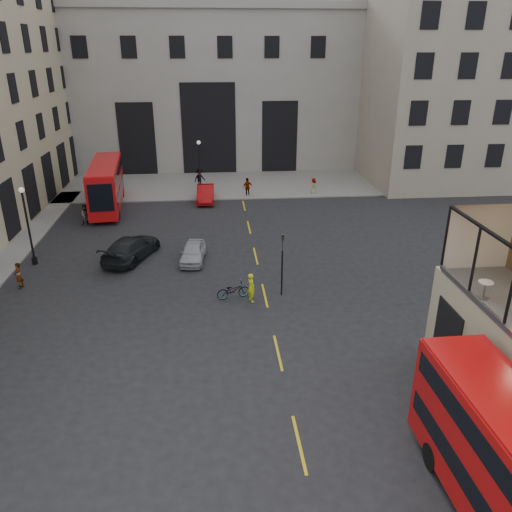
{
  "coord_description": "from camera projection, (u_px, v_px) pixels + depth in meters",
  "views": [
    {
      "loc": [
        -4.9,
        -14.11,
        13.63
      ],
      "look_at": [
        -2.62,
        10.94,
        3.0
      ],
      "focal_mm": 35.0,
      "sensor_mm": 36.0,
      "label": 1
    }
  ],
  "objects": [
    {
      "name": "pavement_far",
      "position": [
        201.0,
        184.0,
        53.0
      ],
      "size": [
        40.0,
        12.0,
        0.12
      ],
      "primitive_type": "cube",
      "color": "slate",
      "rests_on": "ground"
    },
    {
      "name": "cyclist",
      "position": [
        251.0,
        287.0,
        28.53
      ],
      "size": [
        0.6,
        0.74,
        1.73
      ],
      "primitive_type": "imported",
      "rotation": [
        0.0,
        0.0,
        1.91
      ],
      "color": "#E0EE19",
      "rests_on": "ground"
    },
    {
      "name": "bus_far",
      "position": [
        106.0,
        183.0,
        44.47
      ],
      "size": [
        3.39,
        10.51,
        4.12
      ],
      "color": "red",
      "rests_on": "ground"
    },
    {
      "name": "pedestrian_b",
      "position": [
        200.0,
        178.0,
        51.48
      ],
      "size": [
        1.46,
        1.3,
        1.97
      ],
      "primitive_type": "imported",
      "rotation": [
        0.0,
        0.0,
        0.57
      ],
      "color": "gray",
      "rests_on": "ground"
    },
    {
      "name": "pedestrian_c",
      "position": [
        247.0,
        187.0,
        48.53
      ],
      "size": [
        1.16,
        0.84,
        1.83
      ],
      "primitive_type": "imported",
      "rotation": [
        0.0,
        0.0,
        3.55
      ],
      "color": "gray",
      "rests_on": "ground"
    },
    {
      "name": "traffic_light_far",
      "position": [
        92.0,
        189.0,
        42.15
      ],
      "size": [
        0.16,
        0.2,
        3.8
      ],
      "color": "black",
      "rests_on": "ground"
    },
    {
      "name": "building_right",
      "position": [
        443.0,
        79.0,
        52.95
      ],
      "size": [
        16.6,
        18.6,
        20.0
      ],
      "color": "gray",
      "rests_on": "ground"
    },
    {
      "name": "pedestrian_a",
      "position": [
        86.0,
        215.0,
        40.84
      ],
      "size": [
        0.98,
        0.86,
        1.7
      ],
      "primitive_type": "imported",
      "rotation": [
        0.0,
        0.0,
        0.3
      ],
      "color": "gray",
      "rests_on": "ground"
    },
    {
      "name": "ground",
      "position": [
        352.0,
        440.0,
        18.66
      ],
      "size": [
        140.0,
        140.0,
        0.0
      ],
      "primitive_type": "plane",
      "color": "black",
      "rests_on": "ground"
    },
    {
      "name": "pedestrian_d",
      "position": [
        313.0,
        186.0,
        49.32
      ],
      "size": [
        0.61,
        0.85,
        1.61
      ],
      "primitive_type": "imported",
      "rotation": [
        0.0,
        0.0,
        1.7
      ],
      "color": "gray",
      "rests_on": "ground"
    },
    {
      "name": "bicycle",
      "position": [
        233.0,
        290.0,
        29.0
      ],
      "size": [
        2.02,
        1.03,
        1.01
      ],
      "primitive_type": "imported",
      "rotation": [
        0.0,
        0.0,
        1.77
      ],
      "color": "gray",
      "rests_on": "ground"
    },
    {
      "name": "street_lamp_a",
      "position": [
        29.0,
        231.0,
        32.82
      ],
      "size": [
        0.36,
        0.36,
        5.33
      ],
      "color": "black",
      "rests_on": "ground"
    },
    {
      "name": "car_c",
      "position": [
        131.0,
        248.0,
        34.31
      ],
      "size": [
        4.04,
        5.88,
        1.58
      ],
      "primitive_type": "imported",
      "rotation": [
        0.0,
        0.0,
        2.77
      ],
      "color": "black",
      "rests_on": "ground"
    },
    {
      "name": "traffic_light_near",
      "position": [
        282.0,
        257.0,
        28.64
      ],
      "size": [
        0.16,
        0.2,
        3.8
      ],
      "color": "black",
      "rests_on": "ground"
    },
    {
      "name": "gateway",
      "position": [
        207.0,
        85.0,
        58.61
      ],
      "size": [
        35.0,
        10.6,
        18.0
      ],
      "color": "#9B9790",
      "rests_on": "ground"
    },
    {
      "name": "cafe_table_far",
      "position": [
        485.0,
        287.0,
        19.15
      ],
      "size": [
        0.56,
        0.56,
        0.7
      ],
      "color": "silver",
      "rests_on": "cafe_floor"
    },
    {
      "name": "street_lamp_b",
      "position": [
        200.0,
        171.0,
        48.42
      ],
      "size": [
        0.36,
        0.36,
        5.33
      ],
      "color": "black",
      "rests_on": "ground"
    },
    {
      "name": "car_a",
      "position": [
        193.0,
        252.0,
        33.96
      ],
      "size": [
        1.9,
        3.94,
        1.3
      ],
      "primitive_type": "imported",
      "rotation": [
        0.0,
        0.0,
        -0.1
      ],
      "color": "#A3A4AB",
      "rests_on": "ground"
    },
    {
      "name": "car_b",
      "position": [
        206.0,
        194.0,
        47.07
      ],
      "size": [
        1.67,
        4.58,
        1.5
      ],
      "primitive_type": "imported",
      "rotation": [
        0.0,
        0.0,
        -0.02
      ],
      "color": "#A30A0B",
      "rests_on": "ground"
    },
    {
      "name": "pedestrian_e",
      "position": [
        19.0,
        276.0,
        30.08
      ],
      "size": [
        0.48,
        0.66,
        1.66
      ],
      "primitive_type": "imported",
      "rotation": [
        0.0,
        0.0,
        4.57
      ],
      "color": "gray",
      "rests_on": "ground"
    }
  ]
}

